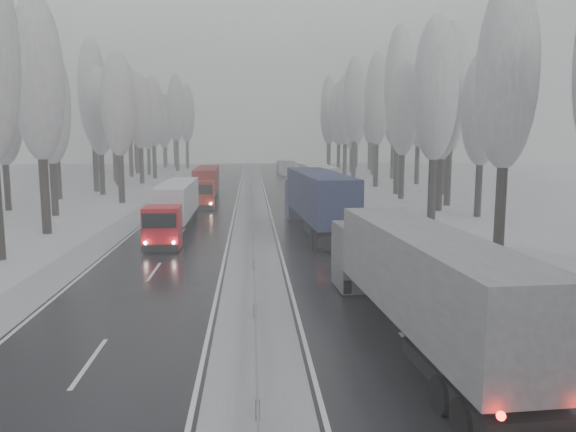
{
  "coord_description": "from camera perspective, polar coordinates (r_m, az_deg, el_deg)",
  "views": [
    {
      "loc": [
        -0.12,
        -17.24,
        7.1
      ],
      "look_at": [
        2.17,
        17.05,
        2.2
      ],
      "focal_mm": 35.0,
      "sensor_mm": 36.0,
      "label": 1
    }
  ],
  "objects": [
    {
      "name": "tree_37",
      "position": [
        129.72,
        7.01,
        9.59
      ],
      "size": [
        3.6,
        3.6,
        16.37
      ],
      "color": "black",
      "rests_on": "ground"
    },
    {
      "name": "tree_65",
      "position": [
        76.79,
        -19.27,
        11.74
      ],
      "size": [
        3.6,
        3.6,
        19.48
      ],
      "color": "black",
      "rests_on": "ground"
    },
    {
      "name": "tree_71",
      "position": [
        102.75,
        -15.87,
        10.89
      ],
      "size": [
        3.6,
        3.6,
        19.61
      ],
      "color": "black",
      "rests_on": "ground"
    },
    {
      "name": "tree_75",
      "position": [
        123.05,
        -15.34,
        10.11
      ],
      "size": [
        3.6,
        3.6,
        18.6
      ],
      "color": "black",
      "rests_on": "ground"
    },
    {
      "name": "truck_red_red",
      "position": [
        61.46,
        -8.3,
        3.41
      ],
      "size": [
        2.52,
        14.41,
        3.68
      ],
      "rotation": [
        0.0,
        0.0,
        0.02
      ],
      "color": "#9B1908",
      "rests_on": "ground"
    },
    {
      "name": "box_truck_distant",
      "position": [
        102.43,
        -0.25,
        4.94
      ],
      "size": [
        3.04,
        7.71,
        2.81
      ],
      "rotation": [
        0.0,
        0.0,
        0.1
      ],
      "color": "silver",
      "rests_on": "ground"
    },
    {
      "name": "tree_64",
      "position": [
        72.33,
        -18.63,
        9.96
      ],
      "size": [
        3.6,
        3.6,
        15.42
      ],
      "color": "black",
      "rests_on": "ground"
    },
    {
      "name": "tree_30",
      "position": [
        100.44,
        5.85,
        10.59
      ],
      "size": [
        3.6,
        3.6,
        17.86
      ],
      "color": "black",
      "rests_on": "ground"
    },
    {
      "name": "tree_70",
      "position": [
        97.87,
        -13.56,
        10.19
      ],
      "size": [
        3.6,
        3.6,
        17.09
      ],
      "color": "black",
      "rests_on": "ground"
    },
    {
      "name": "truck_cream_box",
      "position": [
        61.0,
        2.75,
        3.66
      ],
      "size": [
        3.22,
        15.95,
        4.07
      ],
      "rotation": [
        0.0,
        0.0,
        0.05
      ],
      "color": "beige",
      "rests_on": "ground"
    },
    {
      "name": "median_guardrail",
      "position": [
        47.68,
        -3.64,
        0.26
      ],
      "size": [
        0.12,
        200.0,
        0.76
      ],
      "color": "slate",
      "rests_on": "ground"
    },
    {
      "name": "tree_18",
      "position": [
        46.77,
        14.77,
        12.27
      ],
      "size": [
        3.6,
        3.6,
        16.58
      ],
      "color": "black",
      "rests_on": "ground"
    },
    {
      "name": "tree_63",
      "position": [
        68.62,
        -22.68,
        10.67
      ],
      "size": [
        3.6,
        3.6,
        16.88
      ],
      "color": "black",
      "rests_on": "ground"
    },
    {
      "name": "truck_blue_box",
      "position": [
        41.44,
        2.9,
        1.92
      ],
      "size": [
        3.8,
        17.72,
        4.51
      ],
      "rotation": [
        0.0,
        0.0,
        0.06
      ],
      "color": "navy",
      "rests_on": "ground"
    },
    {
      "name": "tree_78",
      "position": [
        133.81,
        -11.49,
        10.31
      ],
      "size": [
        3.6,
        3.6,
        19.55
      ],
      "color": "black",
      "rests_on": "ground"
    },
    {
      "name": "tree_24",
      "position": [
        70.86,
        11.22,
        12.89
      ],
      "size": [
        3.6,
        3.6,
        20.49
      ],
      "color": "black",
      "rests_on": "ground"
    },
    {
      "name": "shoulder_right",
      "position": [
        48.87,
        8.42,
        -0.3
      ],
      "size": [
        2.4,
        200.0,
        0.04
      ],
      "primitive_type": "cube",
      "color": "#ACAFB4",
      "rests_on": "ground"
    },
    {
      "name": "tree_62",
      "position": [
        62.61,
        -16.87,
        10.75
      ],
      "size": [
        3.6,
        3.6,
        16.04
      ],
      "color": "black",
      "rests_on": "ground"
    },
    {
      "name": "carriageway_right",
      "position": [
        48.07,
        2.64,
        -0.37
      ],
      "size": [
        7.5,
        200.0,
        0.03
      ],
      "primitive_type": "cube",
      "color": "black",
      "rests_on": "ground"
    },
    {
      "name": "carriageway_left",
      "position": [
        48.05,
        -9.9,
        -0.49
      ],
      "size": [
        7.5,
        200.0,
        0.03
      ],
      "primitive_type": "cube",
      "color": "black",
      "rests_on": "ground"
    },
    {
      "name": "tree_66",
      "position": [
        81.66,
        -16.82,
        9.69
      ],
      "size": [
        3.6,
        3.6,
        15.23
      ],
      "color": "black",
      "rests_on": "ground"
    },
    {
      "name": "tree_72",
      "position": [
        107.47,
        -14.08,
        9.29
      ],
      "size": [
        3.6,
        3.6,
        15.11
      ],
      "color": "black",
      "rests_on": "ground"
    },
    {
      "name": "tree_21",
      "position": [
        60.13,
        16.27,
        12.47
      ],
      "size": [
        3.6,
        3.6,
        18.62
      ],
      "color": "black",
      "rests_on": "ground"
    },
    {
      "name": "tree_20",
      "position": [
        55.5,
        15.42,
        10.97
      ],
      "size": [
        3.6,
        3.6,
        15.71
      ],
      "color": "black",
      "rests_on": "ground"
    },
    {
      "name": "tree_77",
      "position": [
        131.44,
        -12.51,
        8.87
      ],
      "size": [
        3.6,
        3.6,
        14.32
      ],
      "color": "black",
      "rests_on": "ground"
    },
    {
      "name": "tree_19",
      "position": [
        52.36,
        19.12,
        10.21
      ],
      "size": [
        3.6,
        3.6,
        14.57
      ],
      "color": "black",
      "rests_on": "ground"
    },
    {
      "name": "tree_36",
      "position": [
        124.73,
        4.17,
        10.81
      ],
      "size": [
        3.6,
        3.6,
        20.23
      ],
      "color": "black",
      "rests_on": "ground"
    },
    {
      "name": "tree_67",
      "position": [
        85.91,
        -17.17,
        10.38
      ],
      "size": [
        3.6,
        3.6,
        17.09
      ],
      "color": "black",
      "rests_on": "ground"
    },
    {
      "name": "tree_28",
      "position": [
        90.87,
        6.77,
        11.55
      ],
      "size": [
        3.6,
        3.6,
        19.62
      ],
      "color": "black",
      "rests_on": "ground"
    },
    {
      "name": "tree_27",
      "position": [
        86.28,
        13.16,
        10.74
      ],
      "size": [
        3.6,
        3.6,
        17.62
      ],
      "color": "black",
      "rests_on": "ground"
    },
    {
      "name": "tree_76",
      "position": [
        126.83,
        -10.28,
        10.18
      ],
      "size": [
        3.6,
        3.6,
        18.55
      ],
      "color": "black",
      "rests_on": "ground"
    },
    {
      "name": "tree_31",
      "position": [
        105.51,
        8.71,
        10.67
      ],
      "size": [
        3.6,
        3.6,
        18.58
      ],
      "color": "black",
      "rests_on": "ground"
    },
    {
      "name": "tree_38",
      "position": [
        135.36,
        4.26,
        9.99
      ],
      "size": [
        3.6,
        3.6,
        17.97
      ],
      "color": "black",
      "rests_on": "ground"
    },
    {
      "name": "tree_69",
      "position": [
        92.99,
        -17.38,
        11.06
      ],
      "size": [
        3.6,
        3.6,
        19.35
      ],
      "color": "black",
      "rests_on": "ground"
    },
    {
      "name": "tree_33",
      "position": [
        112.25,
        6.48,
        9.17
      ],
      "size": [
        3.6,
        3.6,
        14.33
      ],
      "color": "black",
      "rests_on": "ground"
    },
    {
      "name": "tree_39",
      "position": [
        139.7,
        5.18,
        9.46
      ],
      "size": [
        3.6,
        3.6,
        16.19
      ],
      "color": "black",
      "rests_on": "ground"
    },
    {
      "name": "tree_58",
      "position": [
        44.6,
        -24.07,
        12.57
      ],
      "size": [
        3.6,
        3.6,
        17.21
      ],
      "color": "black",
      "rests_on": "ground"
    },
    {
      "name": "tree_35",
      "position": [
        120.29,
        8.35,
        10.25
      ],
      "size": [
        3.6,
        3.6,
        18.25
      ],
      "color": "black",
      "rests_on": "ground"
    },
    {
      "name": "tree_60",
      "position": [
        54.44,
        -23.08,
        10.1
      ],
      "size": [
        3.6,
        3.6,
        14.84
      ],
      "color": "black",
      "rests_on": "ground"
    },
    {
      "name": "tree_25",
      "position": [
        76.64,
        15.52,
        11.88
      ],
      "size": [
        3.6,
        3.6,
        19.44
      ],
      "color": "black",
      "rests_on": "ground"
    },
    {
      "name": "truck_grey_tarp",
      "position": [
        19.81,
        12.76,
        -5.93
      ],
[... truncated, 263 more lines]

